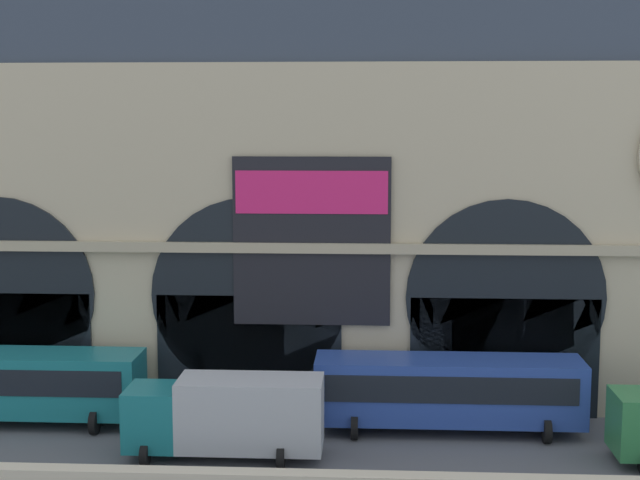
# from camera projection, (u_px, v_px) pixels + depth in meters

# --- Properties ---
(ground_plane) EXTENTS (200.00, 200.00, 0.00)m
(ground_plane) POSITION_uv_depth(u_px,v_px,m) (233.00, 452.00, 35.39)
(ground_plane) COLOR #54565B
(station_building) EXTENTS (46.69, 5.66, 18.76)m
(station_building) POSITION_uv_depth(u_px,v_px,m) (256.00, 201.00, 41.74)
(station_building) COLOR #BCAD8C
(station_building) RESTS_ON ground
(bus_midwest) EXTENTS (11.00, 3.25, 3.10)m
(bus_midwest) POSITION_uv_depth(u_px,v_px,m) (12.00, 383.00, 38.50)
(bus_midwest) COLOR #19727A
(bus_midwest) RESTS_ON ground
(box_truck_center) EXTENTS (7.50, 2.91, 3.12)m
(box_truck_center) POSITION_uv_depth(u_px,v_px,m) (227.00, 414.00, 34.61)
(box_truck_center) COLOR #19727A
(box_truck_center) RESTS_ON ground
(bus_mideast) EXTENTS (11.00, 3.25, 3.10)m
(bus_mideast) POSITION_uv_depth(u_px,v_px,m) (448.00, 390.00, 37.47)
(bus_mideast) COLOR #28479E
(bus_mideast) RESTS_ON ground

